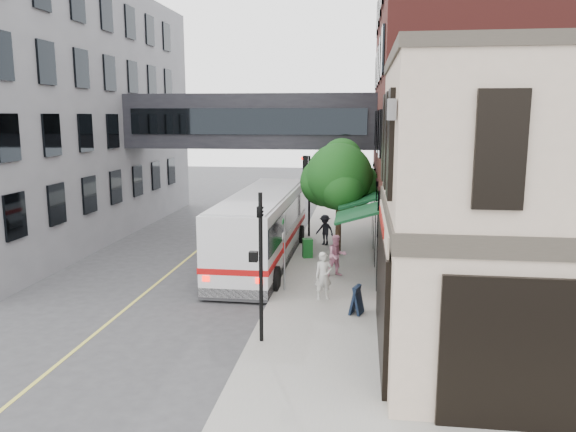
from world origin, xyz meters
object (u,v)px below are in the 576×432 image
(bus, at_px, (263,225))
(pedestrian_a, at_px, (324,276))
(pedestrian_b, at_px, (337,256))
(newspaper_box, at_px, (307,248))
(pedestrian_c, at_px, (325,230))
(sandwich_board, at_px, (357,300))

(bus, bearing_deg, pedestrian_a, -59.28)
(pedestrian_b, bearing_deg, newspaper_box, 93.35)
(pedestrian_b, relative_size, pedestrian_c, 1.11)
(pedestrian_c, distance_m, sandwich_board, 10.37)
(pedestrian_c, bearing_deg, bus, -99.96)
(pedestrian_a, relative_size, newspaper_box, 1.95)
(bus, distance_m, pedestrian_a, 6.38)
(pedestrian_b, xyz_separation_m, pedestrian_c, (-0.88, 5.71, -0.08))
(newspaper_box, bearing_deg, sandwich_board, -87.29)
(sandwich_board, bearing_deg, pedestrian_b, 119.65)
(pedestrian_b, distance_m, sandwich_board, 4.61)
(bus, xyz_separation_m, pedestrian_a, (3.23, -5.44, -0.77))
(pedestrian_b, distance_m, newspaper_box, 3.35)
(newspaper_box, distance_m, sandwich_board, 7.84)
(pedestrian_a, bearing_deg, newspaper_box, 79.95)
(pedestrian_b, relative_size, newspaper_box, 1.93)
(pedestrian_c, relative_size, sandwich_board, 1.61)
(pedestrian_a, height_order, newspaper_box, pedestrian_a)
(pedestrian_a, xyz_separation_m, pedestrian_c, (-0.54, 8.84, -0.09))
(bus, bearing_deg, pedestrian_c, 51.66)
(pedestrian_a, height_order, sandwich_board, pedestrian_a)
(pedestrian_b, bearing_deg, sandwich_board, -102.70)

